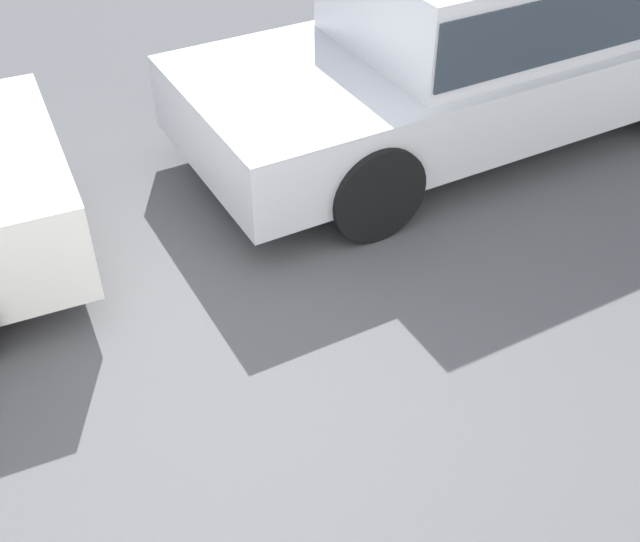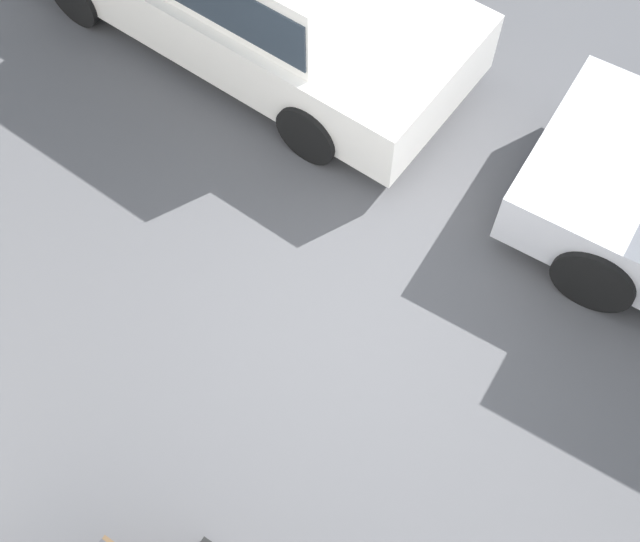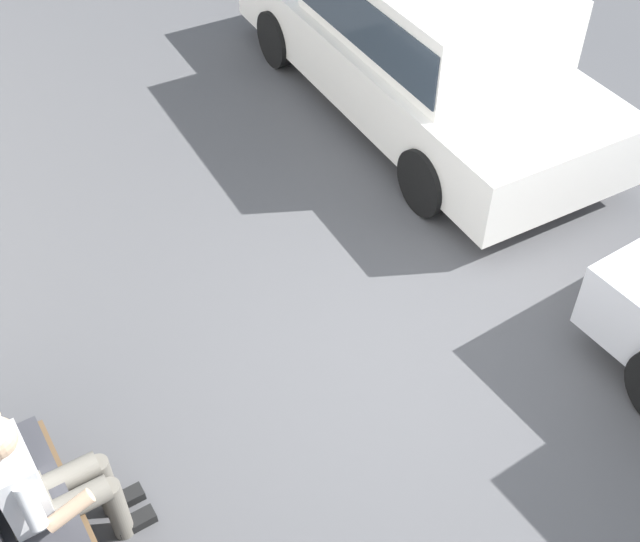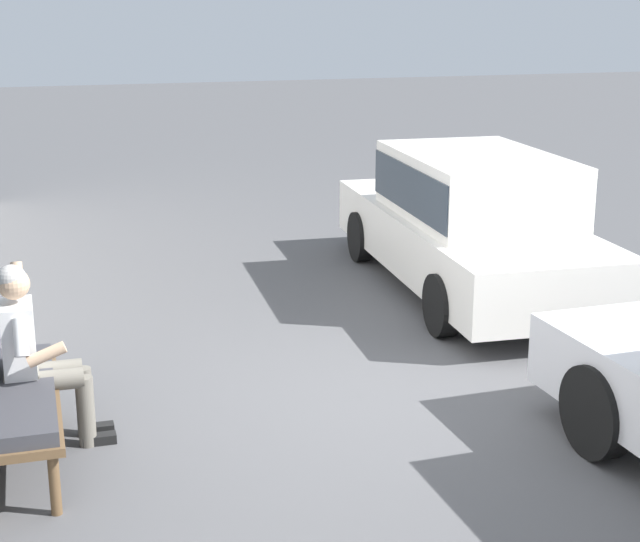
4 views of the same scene
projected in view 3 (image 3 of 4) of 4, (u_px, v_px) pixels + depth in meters
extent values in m
plane|color=#4C4C4F|center=(410.00, 347.00, 5.94)|extent=(60.00, 60.00, 0.00)
cylinder|color=brown|center=(44.00, 459.00, 5.02)|extent=(0.07, 0.07, 0.41)
cylinder|color=#6B665B|center=(62.00, 480.00, 4.56)|extent=(0.15, 0.42, 0.15)
cylinder|color=#6B665B|center=(106.00, 486.00, 4.82)|extent=(0.12, 0.12, 0.52)
cube|color=black|center=(125.00, 499.00, 5.01)|extent=(0.10, 0.24, 0.07)
cylinder|color=#6B665B|center=(73.00, 504.00, 4.45)|extent=(0.15, 0.42, 0.15)
cylinder|color=#6B665B|center=(117.00, 509.00, 4.71)|extent=(0.12, 0.12, 0.52)
cube|color=black|center=(136.00, 522.00, 4.90)|extent=(0.10, 0.24, 0.07)
cube|color=#6B665B|center=(31.00, 510.00, 4.42)|extent=(0.34, 0.24, 0.14)
cube|color=silver|center=(18.00, 483.00, 4.23)|extent=(0.38, 0.22, 0.56)
cylinder|color=silver|center=(30.00, 506.00, 4.01)|extent=(0.20, 0.10, 0.28)
cylinder|color=tan|center=(70.00, 510.00, 4.13)|extent=(0.08, 0.27, 0.17)
cube|color=white|center=(415.00, 59.00, 7.84)|extent=(4.63, 1.95, 0.62)
cube|color=white|center=(432.00, 4.00, 7.27)|extent=(2.44, 1.62, 0.69)
cube|color=#28333D|center=(432.00, 4.00, 7.27)|extent=(2.39, 1.66, 0.48)
cylinder|color=black|center=(277.00, 39.00, 8.60)|extent=(0.61, 0.21, 0.61)
cylinder|color=black|center=(403.00, 4.00, 9.16)|extent=(0.61, 0.21, 0.61)
cylinder|color=black|center=(425.00, 181.00, 6.85)|extent=(0.61, 0.21, 0.61)
cylinder|color=black|center=(571.00, 128.00, 7.41)|extent=(0.61, 0.21, 0.61)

